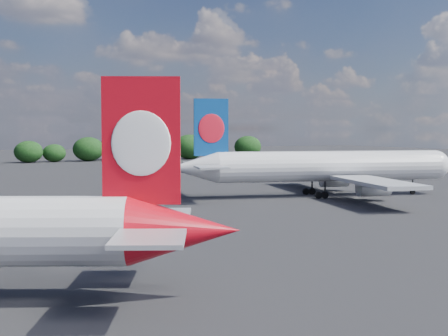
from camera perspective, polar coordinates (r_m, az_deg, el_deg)
name	(u,v)px	position (r m, az deg, el deg)	size (l,w,h in m)	color
china_southern_airliner	(320,167)	(100.67, 8.79, 0.07)	(46.87, 44.86, 15.43)	silver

